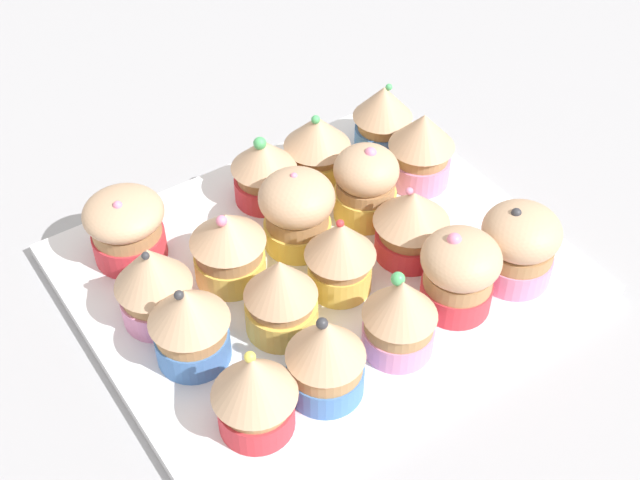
{
  "coord_description": "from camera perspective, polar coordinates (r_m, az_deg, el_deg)",
  "views": [
    {
      "loc": [
        -28.21,
        -41.46,
        52.67
      ],
      "look_at": [
        0.0,
        0.0,
        4.2
      ],
      "focal_mm": 47.85,
      "sensor_mm": 36.0,
      "label": 1
    }
  ],
  "objects": [
    {
      "name": "baking_tray",
      "position": [
        0.72,
        0.0,
        -2.05
      ],
      "size": [
        38.88,
        32.28,
        1.2
      ],
      "color": "silver",
      "rests_on": "ground_plane"
    },
    {
      "name": "cupcake_3",
      "position": [
        0.67,
        9.29,
        -2.09
      ],
      "size": [
        6.31,
        6.31,
        7.59
      ],
      "color": "#D1333D",
      "rests_on": "baking_tray"
    },
    {
      "name": "cupcake_4",
      "position": [
        0.7,
        13.17,
        -0.27
      ],
      "size": [
        6.41,
        6.41,
        7.33
      ],
      "color": "pink",
      "rests_on": "baking_tray"
    },
    {
      "name": "cupcake_15",
      "position": [
        0.76,
        -3.77,
        4.77
      ],
      "size": [
        5.92,
        5.92,
        6.95
      ],
      "color": "#D1333D",
      "rests_on": "baking_tray"
    },
    {
      "name": "cupcake_17",
      "position": [
        0.82,
        4.21,
        8.21
      ],
      "size": [
        5.72,
        5.72,
        7.3
      ],
      "color": "#477AC6",
      "rests_on": "baking_tray"
    },
    {
      "name": "cupcake_9",
      "position": [
        0.66,
        -11.1,
        -2.82
      ],
      "size": [
        6.05,
        6.05,
        7.66
      ],
      "color": "pink",
      "rests_on": "baking_tray"
    },
    {
      "name": "cupcake_11",
      "position": [
        0.71,
        -1.43,
        2.1
      ],
      "size": [
        6.45,
        6.45,
        7.5
      ],
      "color": "#EFC651",
      "rests_on": "baking_tray"
    },
    {
      "name": "cupcake_10",
      "position": [
        0.69,
        -6.15,
        -0.36
      ],
      "size": [
        6.2,
        6.2,
        7.22
      ],
      "color": "#EFC651",
      "rests_on": "baking_tray"
    },
    {
      "name": "cupcake_2",
      "position": [
        0.63,
        5.3,
        -5.03
      ],
      "size": [
        5.69,
        5.69,
        7.6
      ],
      "color": "pink",
      "rests_on": "baking_tray"
    },
    {
      "name": "cupcake_8",
      "position": [
        0.71,
        6.13,
        1.2
      ],
      "size": [
        6.43,
        6.43,
        6.91
      ],
      "color": "#D1333D",
      "rests_on": "baking_tray"
    },
    {
      "name": "cupcake_1",
      "position": [
        0.61,
        0.37,
        -7.76
      ],
      "size": [
        5.78,
        5.78,
        7.78
      ],
      "color": "#477AC6",
      "rests_on": "baking_tray"
    },
    {
      "name": "cupcake_7",
      "position": [
        0.67,
        1.09,
        -1.08
      ],
      "size": [
        5.78,
        5.78,
        7.28
      ],
      "color": "#EFC651",
      "rests_on": "baking_tray"
    },
    {
      "name": "ground_plane",
      "position": [
        0.74,
        0.0,
        -3.18
      ],
      "size": [
        180.0,
        180.0,
        3.0
      ],
      "primitive_type": "cube",
      "color": "#9E9EA3"
    },
    {
      "name": "cupcake_14",
      "position": [
        0.72,
        -12.85,
        0.92
      ],
      "size": [
        6.71,
        6.71,
        6.66
      ],
      "color": "#D1333D",
      "rests_on": "baking_tray"
    },
    {
      "name": "cupcake_5",
      "position": [
        0.63,
        -8.72,
        -5.51
      ],
      "size": [
        6.1,
        6.1,
        7.51
      ],
      "color": "#477AC6",
      "rests_on": "baking_tray"
    },
    {
      "name": "cupcake_0",
      "position": [
        0.59,
        -4.42,
        -10.03
      ],
      "size": [
        6.05,
        6.05,
        7.65
      ],
      "color": "#D1333D",
      "rests_on": "baking_tray"
    },
    {
      "name": "cupcake_6",
      "position": [
        0.65,
        -2.64,
        -3.7
      ],
      "size": [
        5.7,
        5.7,
        7.29
      ],
      "color": "#EFC651",
      "rests_on": "baking_tray"
    },
    {
      "name": "cupcake_16",
      "position": [
        0.78,
        -0.2,
        6.26
      ],
      "size": [
        6.15,
        6.15,
        7.17
      ],
      "color": "#EFC651",
      "rests_on": "baking_tray"
    },
    {
      "name": "cupcake_13",
      "position": [
        0.78,
        6.8,
        6.18
      ],
      "size": [
        6.05,
        6.05,
        7.46
      ],
      "color": "pink",
      "rests_on": "baking_tray"
    },
    {
      "name": "cupcake_12",
      "position": [
        0.74,
        3.08,
        3.81
      ],
      "size": [
        5.7,
        5.7,
        7.54
      ],
      "color": "#EFC651",
      "rests_on": "baking_tray"
    }
  ]
}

